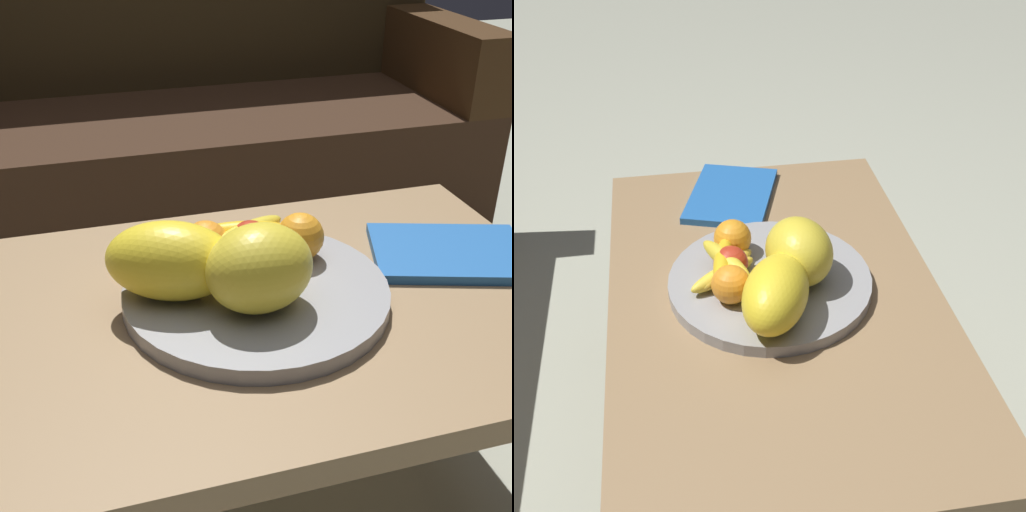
% 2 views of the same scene
% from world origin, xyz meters
% --- Properties ---
extents(ground_plane, '(8.00, 8.00, 0.00)m').
position_xyz_m(ground_plane, '(0.00, 0.00, 0.00)').
color(ground_plane, '#A8AA95').
extents(coffee_table, '(1.00, 0.63, 0.44)m').
position_xyz_m(coffee_table, '(0.00, 0.00, 0.39)').
color(coffee_table, '#95744F').
rests_on(coffee_table, ground_plane).
extents(couch, '(1.70, 0.70, 0.90)m').
position_xyz_m(couch, '(0.15, 1.17, 0.30)').
color(couch, '#342013').
rests_on(couch, ground_plane).
extents(fruit_bowl, '(0.39, 0.39, 0.03)m').
position_xyz_m(fruit_bowl, '(0.02, 0.01, 0.46)').
color(fruit_bowl, '#98989A').
rests_on(fruit_bowl, coffee_table).
extents(melon_large_front, '(0.17, 0.15, 0.12)m').
position_xyz_m(melon_large_front, '(0.01, -0.05, 0.53)').
color(melon_large_front, yellow).
rests_on(melon_large_front, fruit_bowl).
extents(melon_smaller_beside, '(0.22, 0.18, 0.11)m').
position_xyz_m(melon_smaller_beside, '(-0.10, 0.02, 0.52)').
color(melon_smaller_beside, yellow).
rests_on(melon_smaller_beside, fruit_bowl).
extents(orange_front, '(0.07, 0.07, 0.07)m').
position_xyz_m(orange_front, '(-0.03, 0.09, 0.50)').
color(orange_front, orange).
rests_on(orange_front, fruit_bowl).
extents(orange_left, '(0.07, 0.07, 0.07)m').
position_xyz_m(orange_left, '(0.11, 0.07, 0.51)').
color(orange_left, orange).
rests_on(orange_left, fruit_bowl).
extents(apple_front, '(0.07, 0.07, 0.07)m').
position_xyz_m(apple_front, '(0.03, 0.08, 0.50)').
color(apple_front, red).
rests_on(apple_front, fruit_bowl).
extents(banana_bunch, '(0.15, 0.15, 0.06)m').
position_xyz_m(banana_bunch, '(0.03, 0.09, 0.50)').
color(banana_bunch, yellow).
rests_on(banana_bunch, fruit_bowl).
extents(magazine, '(0.29, 0.25, 0.02)m').
position_xyz_m(magazine, '(0.36, 0.04, 0.45)').
color(magazine, '#2462AF').
rests_on(magazine, coffee_table).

